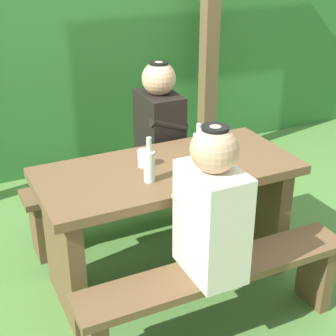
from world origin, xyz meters
name	(u,v)px	position (x,y,z in m)	size (l,w,h in m)	color
ground_plane	(168,276)	(0.00, 0.00, 0.00)	(12.00, 12.00, 0.00)	#4F7F3A
hedge_backdrop	(55,27)	(0.00, 2.21, 1.09)	(6.40, 1.10, 2.19)	#337631
pergola_post_right	(210,32)	(1.04, 1.40, 1.11)	(0.12, 0.12, 2.21)	brown
picnic_table	(168,204)	(0.00, 0.00, 0.49)	(1.40, 0.64, 0.72)	brown
bench_near	(217,287)	(0.00, -0.54, 0.31)	(1.40, 0.24, 0.42)	brown
bench_far	(132,192)	(0.00, 0.54, 0.31)	(1.40, 0.24, 0.42)	brown
person_white_shirt	(212,208)	(-0.05, -0.54, 0.75)	(0.25, 0.35, 0.72)	silver
person_black_coat	(159,122)	(0.20, 0.54, 0.75)	(0.25, 0.35, 0.72)	black
drinking_glass	(144,158)	(-0.11, 0.06, 0.76)	(0.07, 0.07, 0.09)	silver
bottle_left	(198,147)	(0.17, -0.02, 0.80)	(0.06, 0.06, 0.22)	silver
bottle_right	(149,165)	(-0.16, -0.11, 0.81)	(0.06, 0.06, 0.24)	silver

